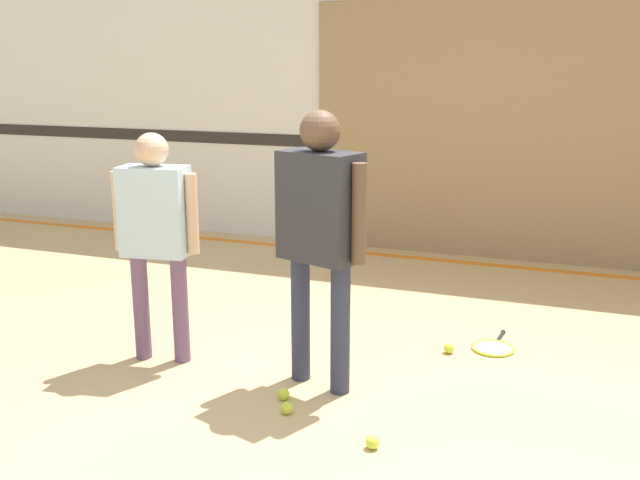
{
  "coord_description": "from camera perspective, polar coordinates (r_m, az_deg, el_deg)",
  "views": [
    {
      "loc": [
        1.07,
        -3.29,
        1.8
      ],
      "look_at": [
        -0.22,
        0.24,
        0.86
      ],
      "focal_mm": 40.0,
      "sensor_mm": 36.0,
      "label": 1
    }
  ],
  "objects": [
    {
      "name": "ground_plane",
      "position": [
        3.9,
        1.88,
        -13.37
      ],
      "size": [
        16.0,
        16.0,
        0.0
      ],
      "primitive_type": "plane",
      "color": "tan"
    },
    {
      "name": "wall_back",
      "position": [
        6.81,
        11.27,
        12.1
      ],
      "size": [
        16.0,
        0.07,
        3.2
      ],
      "color": "silver",
      "rests_on": "ground_plane"
    },
    {
      "name": "wall_panel",
      "position": [
        6.74,
        13.7,
        8.38
      ],
      "size": [
        3.36,
        0.05,
        2.35
      ],
      "color": "#9E7F56",
      "rests_on": "ground_plane"
    },
    {
      "name": "floor_stripe",
      "position": [
        6.73,
        10.18,
        -1.64
      ],
      "size": [
        14.4,
        0.1,
        0.01
      ],
      "color": "orange",
      "rests_on": "ground_plane"
    },
    {
      "name": "person_instructor",
      "position": [
        3.85,
        -0.0,
        1.54
      ],
      "size": [
        0.57,
        0.36,
        1.56
      ],
      "rotation": [
        0.0,
        0.0,
        -0.32
      ],
      "color": "#2D334C",
      "rests_on": "ground_plane"
    },
    {
      "name": "person_student_left",
      "position": [
        4.34,
        -13.01,
        1.32
      ],
      "size": [
        0.53,
        0.27,
        1.4
      ],
      "rotation": [
        0.0,
        0.0,
        0.16
      ],
      "color": "#6B4C70",
      "rests_on": "ground_plane"
    },
    {
      "name": "racket_spare_on_floor",
      "position": [
        4.78,
        13.72,
        -8.33
      ],
      "size": [
        0.3,
        0.48,
        0.03
      ],
      "rotation": [
        0.0,
        0.0,
        1.47
      ],
      "color": "#C6D838",
      "rests_on": "ground_plane"
    },
    {
      "name": "tennis_ball_near_instructor",
      "position": [
        3.85,
        -2.67,
        -13.28
      ],
      "size": [
        0.07,
        0.07,
        0.07
      ],
      "primitive_type": "sphere",
      "color": "#CCE038",
      "rests_on": "ground_plane"
    },
    {
      "name": "tennis_ball_by_spare_racket",
      "position": [
        4.64,
        10.27,
        -8.52
      ],
      "size": [
        0.07,
        0.07,
        0.07
      ],
      "primitive_type": "sphere",
      "color": "#CCE038",
      "rests_on": "ground_plane"
    },
    {
      "name": "tennis_ball_stray_left",
      "position": [
        3.55,
        4.21,
        -15.84
      ],
      "size": [
        0.07,
        0.07,
        0.07
      ],
      "primitive_type": "sphere",
      "color": "#CCE038",
      "rests_on": "ground_plane"
    },
    {
      "name": "tennis_ball_stray_right",
      "position": [
        3.99,
        -2.93,
        -12.22
      ],
      "size": [
        0.07,
        0.07,
        0.07
      ],
      "primitive_type": "sphere",
      "color": "#CCE038",
      "rests_on": "ground_plane"
    }
  ]
}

